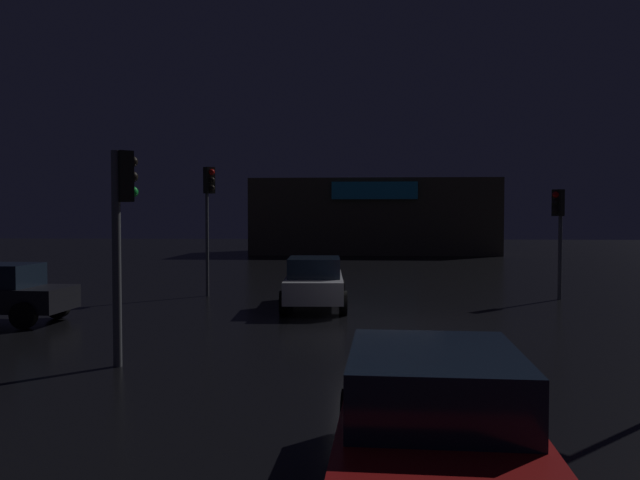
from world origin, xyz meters
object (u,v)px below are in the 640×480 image
(traffic_signal_main, at_px, (558,218))
(traffic_signal_cross_right, at_px, (121,217))
(store_building, at_px, (373,217))
(car_near, at_px, (314,282))
(traffic_signal_opposite, at_px, (209,198))
(car_far, at_px, (433,424))

(traffic_signal_main, height_order, traffic_signal_cross_right, traffic_signal_cross_right)
(store_building, distance_m, car_near, 29.02)
(traffic_signal_cross_right, bearing_deg, car_near, 68.65)
(traffic_signal_opposite, xyz_separation_m, traffic_signal_cross_right, (0.82, -10.19, -0.62))
(traffic_signal_cross_right, relative_size, car_far, 0.90)
(store_building, height_order, car_near, store_building)
(store_building, xyz_separation_m, traffic_signal_cross_right, (-5.25, -36.47, 0.03))
(traffic_signal_cross_right, height_order, car_far, traffic_signal_cross_right)
(traffic_signal_opposite, bearing_deg, traffic_signal_main, -0.92)
(traffic_signal_opposite, height_order, car_near, traffic_signal_opposite)
(traffic_signal_main, relative_size, car_far, 0.82)
(traffic_signal_opposite, bearing_deg, traffic_signal_cross_right, -85.42)
(car_far, bearing_deg, traffic_signal_opposite, 110.59)
(car_near, bearing_deg, traffic_signal_main, 17.08)
(traffic_signal_opposite, distance_m, car_near, 5.25)
(store_building, height_order, car_far, store_building)
(traffic_signal_opposite, relative_size, car_far, 1.00)
(car_far, bearing_deg, traffic_signal_cross_right, 132.97)
(car_far, bearing_deg, traffic_signal_main, 69.58)
(traffic_signal_opposite, relative_size, car_near, 0.99)
(traffic_signal_opposite, height_order, traffic_signal_cross_right, traffic_signal_opposite)
(store_building, relative_size, traffic_signal_opposite, 3.97)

